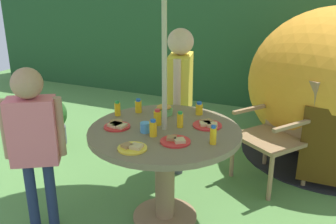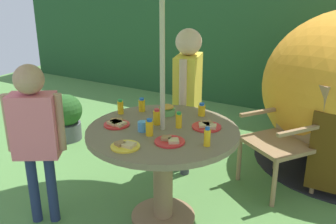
% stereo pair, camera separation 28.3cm
% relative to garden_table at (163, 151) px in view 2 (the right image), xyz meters
% --- Properties ---
extents(ground_plane, '(10.00, 10.00, 0.02)m').
position_rel_garden_table_xyz_m(ground_plane, '(0.00, 0.00, -0.59)').
color(ground_plane, '#548442').
extents(hedge_backdrop, '(9.00, 0.70, 1.95)m').
position_rel_garden_table_xyz_m(hedge_backdrop, '(0.00, 3.24, 0.39)').
color(hedge_backdrop, '#234C28').
rests_on(hedge_backdrop, ground_plane).
extents(garden_table, '(1.11, 1.11, 0.76)m').
position_rel_garden_table_xyz_m(garden_table, '(0.00, 0.00, 0.00)').
color(garden_table, '#93704C').
rests_on(garden_table, ground_plane).
extents(wooden_chair, '(0.70, 0.69, 0.98)m').
position_rel_garden_table_xyz_m(wooden_chair, '(0.68, 0.98, -0.05)').
color(wooden_chair, '#93704C').
rests_on(wooden_chair, ground_plane).
extents(potted_plant, '(0.37, 0.37, 0.54)m').
position_rel_garden_table_xyz_m(potted_plant, '(-1.74, 0.77, -0.30)').
color(potted_plant, '#595960').
rests_on(potted_plant, ground_plane).
extents(child_in_yellow_shirt, '(0.28, 0.45, 1.37)m').
position_rel_garden_table_xyz_m(child_in_yellow_shirt, '(-0.20, 0.79, 0.29)').
color(child_in_yellow_shirt, '#3F3F47').
rests_on(child_in_yellow_shirt, ground_plane).
extents(child_in_pink_shirt, '(0.37, 0.32, 1.24)m').
position_rel_garden_table_xyz_m(child_in_pink_shirt, '(-0.78, -0.48, 0.21)').
color(child_in_pink_shirt, navy).
rests_on(child_in_pink_shirt, ground_plane).
extents(snack_bowl, '(0.14, 0.14, 0.08)m').
position_rel_garden_table_xyz_m(snack_bowl, '(-0.13, 0.29, 0.21)').
color(snack_bowl, '#66B259').
rests_on(snack_bowl, garden_table).
extents(plate_back_edge, '(0.21, 0.21, 0.03)m').
position_rel_garden_table_xyz_m(plate_back_edge, '(0.26, 0.19, 0.19)').
color(plate_back_edge, red).
rests_on(plate_back_edge, garden_table).
extents(plate_mid_right, '(0.20, 0.20, 0.03)m').
position_rel_garden_table_xyz_m(plate_mid_right, '(0.16, -0.18, 0.18)').
color(plate_mid_right, red).
rests_on(plate_mid_right, garden_table).
extents(plate_center_front, '(0.19, 0.19, 0.03)m').
position_rel_garden_table_xyz_m(plate_center_front, '(-0.34, -0.10, 0.19)').
color(plate_center_front, red).
rests_on(plate_center_front, garden_table).
extents(plate_far_right, '(0.19, 0.19, 0.03)m').
position_rel_garden_table_xyz_m(plate_far_right, '(-0.05, -0.39, 0.18)').
color(plate_far_right, yellow).
rests_on(plate_far_right, garden_table).
extents(juice_bottle_near_left, '(0.05, 0.05, 0.11)m').
position_rel_garden_table_xyz_m(juice_bottle_near_left, '(-0.34, 0.25, 0.23)').
color(juice_bottle_near_left, yellow).
rests_on(juice_bottle_near_left, garden_table).
extents(juice_bottle_near_right, '(0.05, 0.05, 0.12)m').
position_rel_garden_table_xyz_m(juice_bottle_near_right, '(-0.02, -0.14, 0.23)').
color(juice_bottle_near_right, yellow).
rests_on(juice_bottle_near_right, garden_table).
extents(juice_bottle_far_left, '(0.06, 0.06, 0.12)m').
position_rel_garden_table_xyz_m(juice_bottle_far_left, '(-0.09, 0.06, 0.23)').
color(juice_bottle_far_left, yellow).
rests_on(juice_bottle_far_left, garden_table).
extents(juice_bottle_center_back, '(0.06, 0.06, 0.10)m').
position_rel_garden_table_xyz_m(juice_bottle_center_back, '(0.12, 0.40, 0.22)').
color(juice_bottle_center_back, yellow).
rests_on(juice_bottle_center_back, garden_table).
extents(juice_bottle_mid_left, '(0.05, 0.05, 0.12)m').
position_rel_garden_table_xyz_m(juice_bottle_mid_left, '(0.09, 0.09, 0.23)').
color(juice_bottle_mid_left, yellow).
rests_on(juice_bottle_mid_left, garden_table).
extents(juice_bottle_front_edge, '(0.04, 0.04, 0.13)m').
position_rel_garden_table_xyz_m(juice_bottle_front_edge, '(0.39, -0.10, 0.23)').
color(juice_bottle_front_edge, yellow).
rests_on(juice_bottle_front_edge, garden_table).
extents(juice_bottle_spot_a, '(0.05, 0.05, 0.12)m').
position_rel_garden_table_xyz_m(juice_bottle_spot_a, '(-0.46, 0.11, 0.23)').
color(juice_bottle_spot_a, yellow).
rests_on(juice_bottle_spot_a, garden_table).
extents(cup_near, '(0.07, 0.07, 0.07)m').
position_rel_garden_table_xyz_m(cup_near, '(-0.11, -0.10, 0.21)').
color(cup_near, '#4C99D8').
rests_on(cup_near, garden_table).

